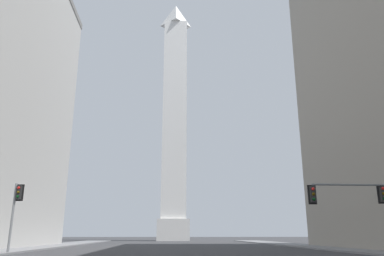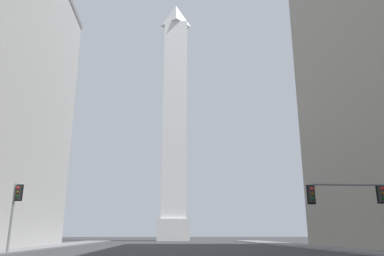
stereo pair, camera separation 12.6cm
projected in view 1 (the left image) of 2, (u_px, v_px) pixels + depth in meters
The scene contains 4 objects.
sidewalk_right at pixel (364, 251), 33.03m from camera, with size 5.00×103.26×0.15m, color slate.
obelisk at pixel (174, 117), 92.86m from camera, with size 7.27×7.27×61.22m.
traffic_light_mid_right at pixel (360, 200), 25.49m from camera, with size 5.69×0.52×4.86m.
traffic_light_mid_left at pixel (15, 207), 29.29m from camera, with size 0.78×0.50×5.37m.
Camera 1 is at (-1.65, -2.64, 1.50)m, focal length 35.00 mm.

